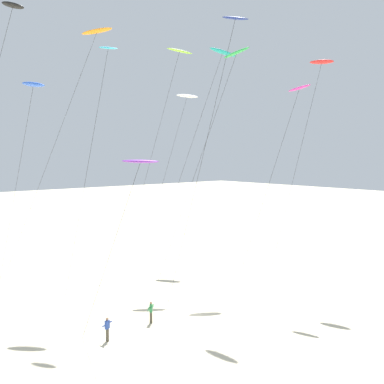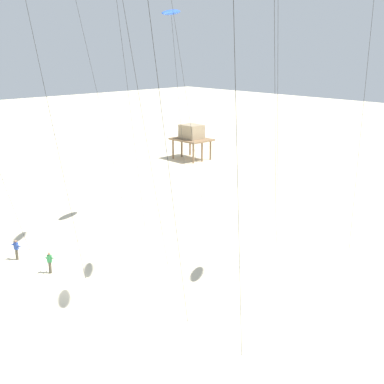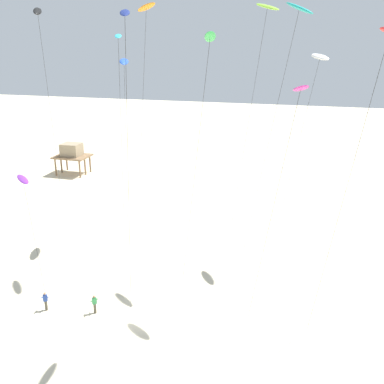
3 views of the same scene
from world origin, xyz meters
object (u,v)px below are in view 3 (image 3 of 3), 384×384
(kite_white, at_px, (320,58))
(kite_magenta, at_px, (298,98))
(kite_flyer_nearest, at_px, (95,304))
(kite_flyer_middle, at_px, (46,301))
(kite_green, at_px, (210,42))
(kite_blue, at_px, (124,63))
(kite_black, at_px, (38,16))
(kite_teal, at_px, (298,12))
(kite_orange, at_px, (146,13))
(kite_cyan, at_px, (118,45))
(stilt_house, at_px, (72,152))
(kite_navy, at_px, (125,25))
(kite_lime, at_px, (267,11))
(kite_purple, at_px, (23,181))

(kite_white, xyz_separation_m, kite_magenta, (-1.02, -17.10, -1.54))
(kite_flyer_nearest, bearing_deg, kite_white, 43.33)
(kite_white, distance_m, kite_flyer_middle, 31.89)
(kite_green, bearing_deg, kite_white, 65.41)
(kite_blue, bearing_deg, kite_black, -119.39)
(kite_teal, height_order, kite_green, kite_teal)
(kite_teal, height_order, kite_flyer_nearest, kite_teal)
(kite_blue, bearing_deg, kite_white, 1.08)
(kite_orange, bearing_deg, kite_cyan, -104.66)
(kite_teal, relative_size, kite_flyer_middle, 14.47)
(kite_flyer_nearest, relative_size, stilt_house, 0.30)
(kite_navy, distance_m, kite_green, 5.51)
(kite_lime, xyz_separation_m, kite_white, (4.52, 4.09, -3.74))
(kite_navy, relative_size, kite_flyer_middle, 13.83)
(kite_green, height_order, stilt_house, kite_green)
(kite_lime, relative_size, kite_orange, 0.99)
(kite_navy, relative_size, kite_lime, 0.95)
(kite_purple, xyz_separation_m, kite_cyan, (3.22, 9.69, 8.78))
(kite_green, xyz_separation_m, stilt_house, (-31.61, 34.78, -17.48))
(kite_cyan, bearing_deg, kite_orange, 75.34)
(kite_lime, bearing_deg, kite_black, -168.41)
(kite_teal, relative_size, kite_orange, 0.99)
(kite_teal, bearing_deg, kite_flyer_nearest, -153.17)
(kite_cyan, xyz_separation_m, kite_white, (15.77, 8.52, -1.13))
(kite_white, bearing_deg, kite_lime, -137.83)
(kite_flyer_middle, bearing_deg, kite_magenta, -3.68)
(kite_black, relative_size, kite_magenta, 1.26)
(stilt_house, bearing_deg, kite_green, -47.74)
(kite_cyan, height_order, kite_flyer_middle, kite_cyan)
(kite_magenta, height_order, kite_flyer_nearest, kite_magenta)
(kite_green, bearing_deg, kite_cyan, 145.44)
(kite_teal, relative_size, kite_green, 1.10)
(kite_teal, distance_m, kite_white, 8.84)
(kite_cyan, relative_size, kite_orange, 0.90)
(kite_cyan, bearing_deg, kite_white, 28.40)
(kite_blue, relative_size, kite_flyer_nearest, 11.85)
(stilt_house, bearing_deg, kite_black, -61.67)
(kite_white, distance_m, kite_orange, 15.95)
(kite_lime, xyz_separation_m, kite_flyer_nearest, (-11.55, -11.06, -22.65))
(kite_teal, relative_size, kite_magenta, 1.26)
(kite_teal, bearing_deg, kite_purple, -149.13)
(kite_navy, relative_size, kite_purple, 1.85)
(stilt_house, bearing_deg, kite_flyer_middle, -63.18)
(kite_flyer_nearest, bearing_deg, kite_navy, -31.46)
(kite_green, bearing_deg, kite_orange, 128.63)
(kite_cyan, bearing_deg, kite_flyer_middle, -121.07)
(kite_white, relative_size, kite_flyer_middle, 12.19)
(kite_orange, bearing_deg, kite_white, 17.66)
(kite_lime, distance_m, kite_black, 19.14)
(kite_purple, xyz_separation_m, kite_green, (12.24, 3.47, 9.07))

